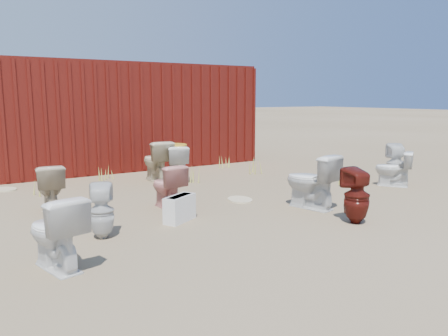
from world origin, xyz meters
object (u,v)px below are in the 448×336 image
toilet_back_a (101,211)px  toilet_back_yellowlid (177,163)px  toilet_front_a (55,232)px  toilet_back_beige_left (50,188)px  toilet_front_pink (167,186)px  toilet_front_maroon (357,196)px  loose_tank (180,209)px  toilet_back_e (396,164)px  toilet_front_c (311,181)px  toilet_back_beige_right (156,161)px  toilet_front_e (393,169)px  shipping_container (124,115)px

toilet_back_a → toilet_back_yellowlid: toilet_back_yellowlid is taller
toilet_front_a → toilet_back_beige_left: (0.37, 2.32, -0.02)m
toilet_front_pink → toilet_back_yellowlid: 2.08m
toilet_front_pink → toilet_back_yellowlid: toilet_back_yellowlid is taller
toilet_front_maroon → loose_tank: (-1.94, 1.30, -0.19)m
toilet_front_pink → toilet_back_e: size_ratio=0.87×
toilet_front_a → toilet_back_e: size_ratio=0.96×
toilet_back_beige_left → toilet_back_yellowlid: 2.78m
toilet_front_c → toilet_back_beige_left: bearing=-43.2°
toilet_back_e → toilet_front_pink: bearing=28.7°
toilet_front_c → loose_tank: size_ratio=1.63×
toilet_back_beige_right → toilet_back_e: toilet_back_beige_right is taller
toilet_front_e → toilet_back_beige_right: toilet_back_beige_right is taller
toilet_front_a → toilet_back_beige_right: bearing=-139.7°
toilet_front_a → toilet_back_e: toilet_back_e is taller
toilet_back_beige_right → toilet_back_yellowlid: bearing=146.7°
toilet_back_yellowlid → toilet_back_e: (3.47, -2.39, 0.03)m
toilet_front_c → toilet_back_beige_left: (-3.34, 1.85, -0.06)m
toilet_front_pink → shipping_container: bearing=-105.7°
shipping_container → toilet_back_yellowlid: shipping_container is taller
toilet_front_maroon → toilet_back_yellowlid: 3.91m
toilet_front_pink → toilet_back_beige_left: toilet_back_beige_left is taller
toilet_front_a → loose_tank: 1.94m
toilet_front_c → shipping_container: bearing=-94.9°
toilet_front_pink → toilet_back_beige_left: bearing=-29.7°
shipping_container → loose_tank: 5.40m
toilet_front_maroon → toilet_back_yellowlid: bearing=-73.3°
toilet_back_beige_left → loose_tank: 2.01m
toilet_back_a → toilet_front_c: bearing=-166.0°
shipping_container → toilet_back_beige_right: (-0.21, -2.42, -0.80)m
toilet_back_beige_left → toilet_front_pink: bearing=159.6°
toilet_front_pink → loose_tank: size_ratio=1.33×
toilet_back_beige_left → toilet_back_beige_right: size_ratio=0.86×
toilet_front_e → toilet_back_beige_left: toilet_back_beige_left is taller
toilet_front_e → toilet_front_c: bearing=-23.7°
toilet_front_pink → toilet_front_e: toilet_front_pink is taller
toilet_front_e → loose_tank: bearing=-32.9°
toilet_back_beige_right → toilet_back_yellowlid: toilet_back_beige_right is taller
shipping_container → loose_tank: (-1.06, -5.19, -1.02)m
toilet_back_yellowlid → toilet_front_pink: bearing=79.4°
toilet_back_yellowlid → loose_tank: size_ratio=1.43×
toilet_front_maroon → loose_tank: toilet_front_maroon is taller
toilet_back_a → toilet_back_e: bearing=-158.5°
toilet_front_pink → toilet_front_c: 2.14m
toilet_front_a → loose_tank: size_ratio=1.46×
toilet_back_yellowlid → toilet_front_a: bearing=68.4°
loose_tank → toilet_back_beige_right: bearing=43.1°
shipping_container → toilet_front_pink: (-0.90, -4.45, -0.87)m
toilet_front_pink → toilet_back_a: 1.53m
shipping_container → toilet_back_beige_left: size_ratio=8.64×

